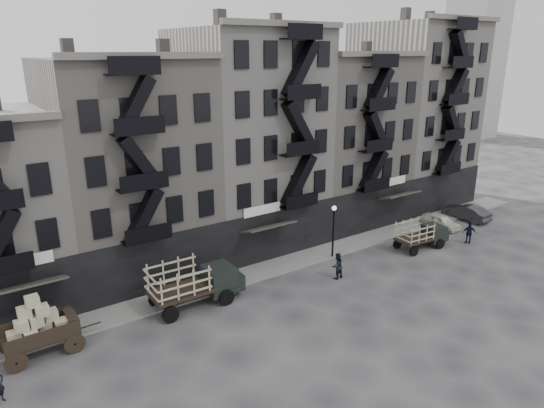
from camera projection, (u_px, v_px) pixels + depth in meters
ground at (325, 280)px, 34.12m from camera, size 140.00×140.00×0.00m
sidewalk at (293, 261)px, 37.02m from camera, size 55.00×2.50×0.15m
building_midwest at (129, 169)px, 34.06m from camera, size 10.00×11.35×16.20m
building_center at (249, 140)px, 39.19m from camera, size 10.00×11.35×18.20m
building_mideast at (340, 140)px, 44.94m from camera, size 10.00×11.35×16.20m
building_east at (413, 115)px, 49.91m from camera, size 10.00×11.35×19.20m
lamp_post at (334, 225)px, 36.93m from camera, size 0.36×0.36×4.28m
wagon at (36, 322)px, 25.36m from camera, size 3.99×2.21×3.33m
stake_truck_west at (194, 280)px, 30.40m from camera, size 6.08×2.62×3.02m
stake_truck_east at (421, 233)px, 39.26m from camera, size 4.88×2.30×2.38m
car_east at (441, 221)px, 43.99m from camera, size 1.53×3.68×1.25m
car_far at (466, 212)px, 46.12m from camera, size 1.62×4.51×1.48m
pedestrian_mid at (337, 266)px, 34.16m from camera, size 0.97×0.77×1.92m
policeman at (469, 233)px, 40.39m from camera, size 1.09×1.07×1.84m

